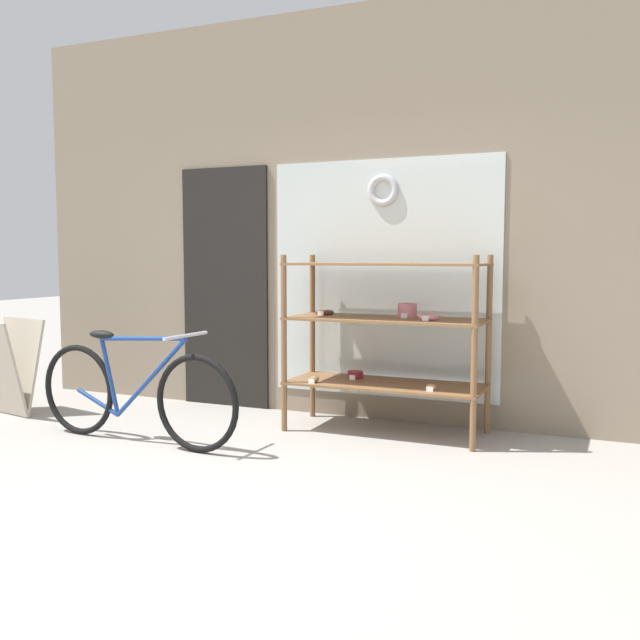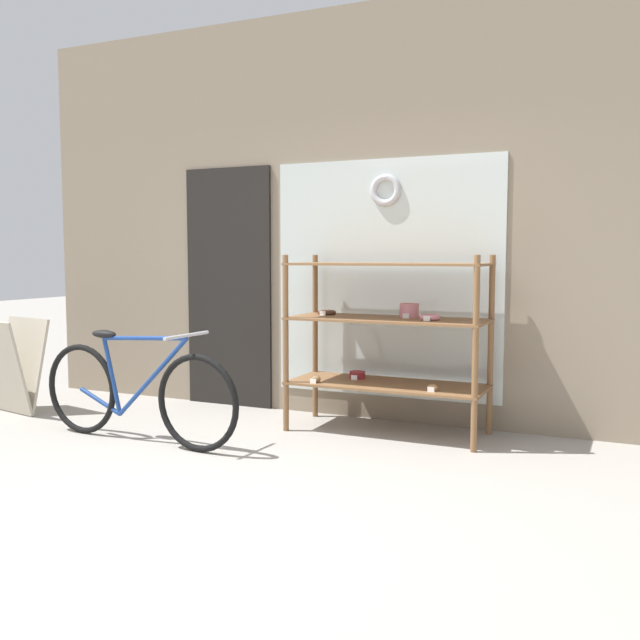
# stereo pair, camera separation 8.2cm
# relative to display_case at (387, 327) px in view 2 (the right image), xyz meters

# --- Properties ---
(ground_plane) EXTENTS (30.00, 30.00, 0.00)m
(ground_plane) POSITION_rel_display_case_xyz_m (-0.35, -2.06, -0.80)
(ground_plane) COLOR gray
(storefront_facade) EXTENTS (6.35, 0.13, 3.33)m
(storefront_facade) POSITION_rel_display_case_xyz_m (-0.38, 0.42, 0.83)
(storefront_facade) COLOR gray
(storefront_facade) RESTS_ON ground_plane
(display_case) EXTENTS (1.48, 0.58, 1.34)m
(display_case) POSITION_rel_display_case_xyz_m (0.00, 0.00, 0.00)
(display_case) COLOR brown
(display_case) RESTS_ON ground_plane
(bicycle) EXTENTS (1.76, 0.46, 0.81)m
(bicycle) POSITION_rel_display_case_xyz_m (-1.54, -1.01, -0.44)
(bicycle) COLOR black
(bicycle) RESTS_ON ground_plane
(sandwich_board) EXTENTS (0.65, 0.49, 0.79)m
(sandwich_board) POSITION_rel_display_case_xyz_m (-3.12, -0.68, -0.40)
(sandwich_board) COLOR #B2A893
(sandwich_board) RESTS_ON ground_plane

